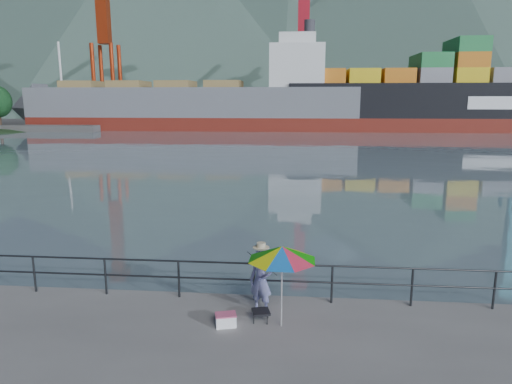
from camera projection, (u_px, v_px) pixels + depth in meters
harbor_water at (284, 116)px, 137.39m from camera, size 500.00×280.00×0.00m
far_dock at (324, 122)px, 100.42m from camera, size 200.00×40.00×0.40m
guardrail at (142, 277)px, 12.10m from camera, size 22.00×0.06×1.03m
mountains at (377, 29)px, 202.73m from camera, size 600.00×332.80×80.00m
port_cranes at (441, 40)px, 86.60m from camera, size 116.00×28.00×38.40m
container_stacks at (432, 110)px, 98.40m from camera, size 58.00×5.40×7.80m
fisherman at (261, 281)px, 11.08m from camera, size 0.71×0.61×1.65m
beach_umbrella at (282, 253)px, 10.22m from camera, size 2.09×2.09×1.94m
folding_stool at (261, 315)px, 10.78m from camera, size 0.48×0.48×0.26m
cooler_bag at (226, 321)px, 10.55m from camera, size 0.52×0.41×0.27m
fishing_rod at (263, 296)px, 12.15m from camera, size 0.67×1.64×1.24m
bulk_carrier at (204, 105)px, 80.25m from camera, size 56.83×9.84×14.50m
container_ship at (498, 95)px, 76.39m from camera, size 66.31×11.05×18.10m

